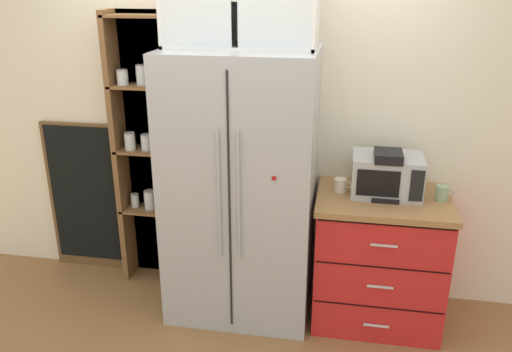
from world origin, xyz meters
The scene contains 11 objects.
ground_plane centered at (0.00, 0.00, 0.00)m, with size 10.74×10.74×0.00m, color olive.
wall_back_cream centered at (0.00, 0.40, 1.27)m, with size 5.04×0.10×2.55m, color silver.
refrigerator centered at (0.00, 0.01, 0.91)m, with size 0.96×0.71×1.82m.
pantry_shelf_column centered at (-0.75, 0.30, 1.04)m, with size 0.50×0.24×2.02m.
counter_cabinet centered at (0.93, 0.04, 0.45)m, with size 0.85×0.65×0.90m.
microwave centered at (0.94, 0.09, 1.03)m, with size 0.44×0.33×0.26m.
coffee_maker centered at (0.93, 0.05, 1.06)m, with size 0.17×0.20×0.31m.
mug_sage centered at (1.28, 0.04, 0.95)m, with size 0.11×0.08×0.10m.
mug_cream centered at (0.65, 0.07, 0.95)m, with size 0.12×0.08×0.09m.
bottle_amber centered at (0.93, 0.12, 1.01)m, with size 0.06×0.06×0.26m.
chalkboard_menu centered at (-1.32, 0.33, 0.61)m, with size 0.60×0.04×1.20m.
Camera 1 is at (0.67, -3.13, 2.21)m, focal length 36.48 mm.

